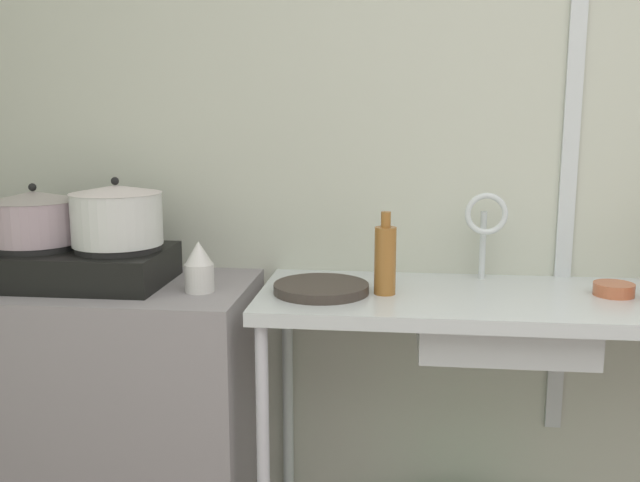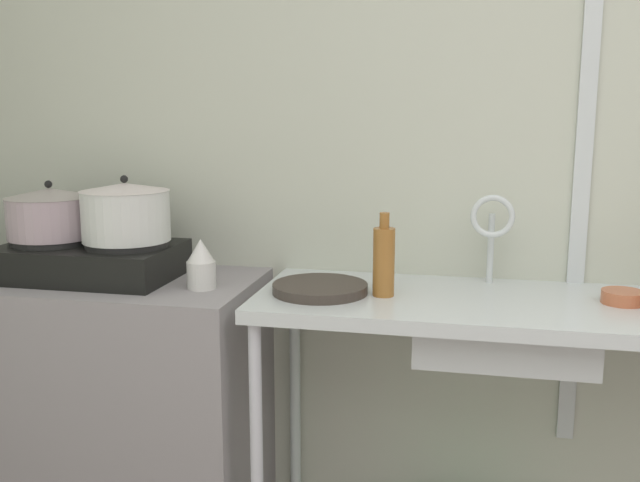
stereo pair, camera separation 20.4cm
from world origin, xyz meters
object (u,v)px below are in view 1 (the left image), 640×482
(pot_on_left_burner, at_px, (35,217))
(small_bowl_on_drainboard, at_px, (614,289))
(percolator, at_px, (199,267))
(pot_on_right_burner, at_px, (117,215))
(sink_basin, at_px, (501,322))
(faucet, at_px, (485,221))
(bottle_by_sink, at_px, (385,259))
(frying_pan, at_px, (321,288))
(stove, at_px, (78,264))

(pot_on_left_burner, xyz_separation_m, small_bowl_on_drainboard, (1.72, 0.03, -0.19))
(pot_on_left_burner, distance_m, percolator, 0.55)
(pot_on_right_burner, relative_size, sink_basin, 0.57)
(pot_on_left_burner, relative_size, pot_on_right_burner, 0.99)
(faucet, height_order, bottle_by_sink, faucet)
(percolator, relative_size, bottle_by_sink, 0.62)
(sink_basin, bearing_deg, percolator, -176.68)
(frying_pan, bearing_deg, pot_on_left_burner, 177.82)
(pot_on_left_burner, bearing_deg, frying_pan, -2.18)
(sink_basin, height_order, small_bowl_on_drainboard, small_bowl_on_drainboard)
(stove, height_order, pot_on_left_burner, pot_on_left_burner)
(pot_on_left_burner, bearing_deg, bottle_by_sink, -1.31)
(pot_on_left_burner, xyz_separation_m, pot_on_right_burner, (0.26, 0.00, 0.01))
(pot_on_left_burner, xyz_separation_m, faucet, (1.37, 0.16, -0.01))
(frying_pan, distance_m, small_bowl_on_drainboard, 0.84)
(sink_basin, relative_size, small_bowl_on_drainboard, 4.21)
(sink_basin, height_order, bottle_by_sink, bottle_by_sink)
(pot_on_left_burner, xyz_separation_m, frying_pan, (0.88, -0.03, -0.19))
(sink_basin, bearing_deg, faucet, 102.71)
(stove, height_order, percolator, percolator)
(pot_on_right_burner, xyz_separation_m, frying_pan, (0.62, -0.03, -0.20))
(faucet, height_order, frying_pan, faucet)
(stove, height_order, frying_pan, stove)
(bottle_by_sink, bearing_deg, pot_on_right_burner, 178.27)
(frying_pan, bearing_deg, faucet, 21.52)
(pot_on_left_burner, height_order, faucet, pot_on_left_burner)
(pot_on_right_burner, xyz_separation_m, sink_basin, (1.14, -0.01, -0.29))
(stove, xyz_separation_m, small_bowl_on_drainboard, (1.59, 0.03, -0.04))
(small_bowl_on_drainboard, relative_size, bottle_by_sink, 0.47)
(sink_basin, bearing_deg, stove, 179.66)
(bottle_by_sink, bearing_deg, percolator, -176.38)
(pot_on_left_burner, height_order, sink_basin, pot_on_left_burner)
(stove, relative_size, bottle_by_sink, 2.26)
(stove, distance_m, faucet, 1.26)
(pot_on_left_burner, relative_size, percolator, 1.81)
(percolator, relative_size, sink_basin, 0.31)
(small_bowl_on_drainboard, xyz_separation_m, bottle_by_sink, (-0.65, -0.06, 0.09))
(stove, bearing_deg, small_bowl_on_drainboard, 1.15)
(pot_on_left_burner, height_order, frying_pan, pot_on_left_burner)
(faucet, bearing_deg, stove, -172.75)
(stove, height_order, bottle_by_sink, bottle_by_sink)
(sink_basin, distance_m, frying_pan, 0.53)
(percolator, distance_m, faucet, 0.88)
(bottle_by_sink, bearing_deg, frying_pan, -177.12)
(percolator, distance_m, bottle_by_sink, 0.54)
(faucet, distance_m, small_bowl_on_drainboard, 0.41)
(faucet, bearing_deg, pot_on_right_burner, -171.91)
(faucet, bearing_deg, percolator, -165.59)
(stove, bearing_deg, bottle_by_sink, -1.49)
(pot_on_right_burner, height_order, frying_pan, pot_on_right_burner)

